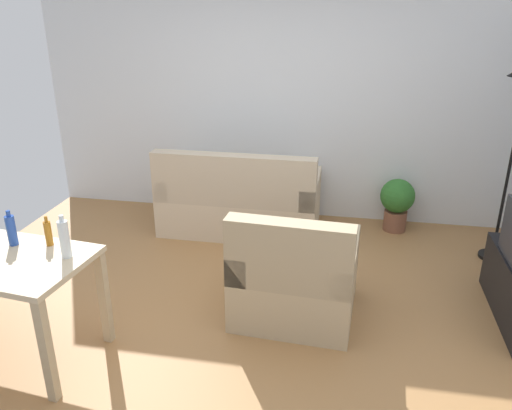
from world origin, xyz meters
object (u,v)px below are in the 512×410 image
Objects in this scene: couch at (240,203)px; armchair at (295,279)px; potted_plant at (397,201)px; bottle_blue at (11,230)px; bottle_amber at (48,233)px; bottle_clear at (64,239)px.

couch is 1.73× the size of armchair.
bottle_blue is at bearing -138.41° from potted_plant.
armchair is 4.48× the size of bottle_amber.
bottle_clear is (0.20, -0.14, 0.04)m from bottle_amber.
bottle_blue is 0.85× the size of bottle_clear.
potted_plant is 2.00m from armchair.
potted_plant is at bearing 41.59° from bottle_blue.
couch is at bearing 67.57° from bottle_amber.
bottle_blue is 1.18× the size of bottle_amber.
bottle_clear is (-1.41, -0.74, 0.57)m from armchair.
couch is 2.39m from bottle_clear.
armchair is at bearing -116.15° from potted_plant.
bottle_clear reaches higher than armchair.
armchair reaches higher than potted_plant.
bottle_clear reaches higher than bottle_blue.
couch reaches higher than potted_plant.
bottle_amber is at bearing 146.24° from bottle_clear.
bottle_clear reaches higher than potted_plant.
armchair is 2.05m from bottle_blue.
bottle_amber is at bearing 23.96° from armchair.
couch is at bearing -169.21° from potted_plant.
couch is 6.54× the size of bottle_blue.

